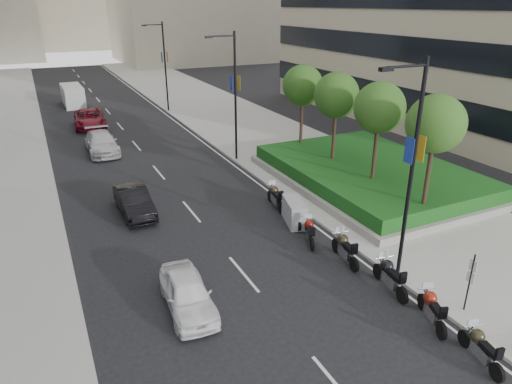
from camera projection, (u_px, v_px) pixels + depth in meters
ground at (325, 318)px, 16.76m from camera, size 160.00×160.00×0.00m
sidewalk_right at (231, 118)px, 45.28m from camera, size 10.00×100.00×0.15m
lane_edge at (180, 125)px, 43.17m from camera, size 0.12×100.00×0.01m
lane_centre at (124, 131)px, 41.07m from camera, size 0.12×100.00×0.01m
planter at (369, 179)px, 28.96m from camera, size 10.00×14.00×0.40m
hedge at (370, 170)px, 28.73m from camera, size 9.40×13.40×0.80m
tree_0 at (436, 124)px, 21.43m from camera, size 2.80×2.80×6.30m
tree_1 at (379, 108)px, 24.75m from camera, size 2.80×2.80×6.30m
tree_2 at (337, 95)px, 28.07m from camera, size 2.80×2.80×6.30m
tree_3 at (303, 86)px, 31.39m from camera, size 2.80×2.80×6.30m
lamp_post_0 at (410, 163)px, 17.32m from camera, size 2.34×0.45×9.00m
lamp_post_1 at (233, 91)px, 31.44m from camera, size 2.34×0.45×9.00m
lamp_post_2 at (163, 63)px, 46.39m from camera, size 2.34×0.45×9.00m
parking_sign at (470, 280)px, 16.48m from camera, size 0.06×0.32×2.50m
motorcycle_0 at (481, 347)px, 14.51m from camera, size 0.77×2.12×1.07m
motorcycle_1 at (432, 308)px, 16.31m from camera, size 1.05×2.14×1.12m
motorcycle_2 at (390, 276)px, 18.17m from camera, size 0.81×2.41×1.21m
motorcycle_3 at (345, 248)px, 20.23m from camera, size 0.80×2.38×1.19m
motorcycle_4 at (310, 231)px, 21.87m from camera, size 1.00×2.01×1.06m
motorcycle_5 at (294, 212)px, 23.71m from camera, size 1.37×2.25×1.27m
motorcycle_6 at (275, 197)px, 25.62m from camera, size 0.79×2.37×1.18m
car_a at (188, 293)px, 17.02m from camera, size 1.90×4.14×1.37m
car_b at (134, 201)px, 24.77m from camera, size 1.58×4.40×1.44m
car_c at (102, 143)px, 34.97m from camera, size 2.26×5.37×1.55m
car_d at (90, 118)px, 42.16m from camera, size 3.09×5.96×1.60m
delivery_van at (73, 97)px, 50.63m from camera, size 2.12×5.34×2.23m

